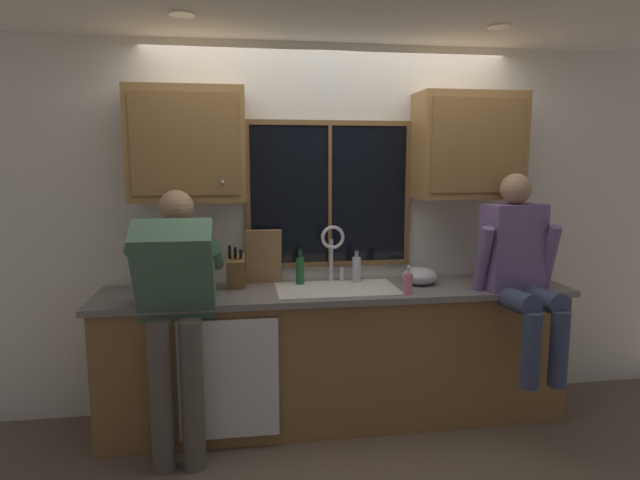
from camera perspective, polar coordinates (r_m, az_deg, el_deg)
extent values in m
cube|color=silver|center=(3.87, 0.84, 1.20)|extent=(5.45, 0.12, 2.55)
cylinder|color=#FFEAB2|center=(3.23, -14.43, 22.17)|extent=(0.14, 0.14, 0.01)
cylinder|color=#FFEAB2|center=(3.58, 18.47, 20.65)|extent=(0.14, 0.14, 0.01)
cube|color=black|center=(3.78, 0.98, 4.84)|extent=(1.10, 0.02, 0.95)
cube|color=brown|center=(3.77, 1.02, 12.32)|extent=(1.17, 0.02, 0.04)
cube|color=brown|center=(3.83, 0.98, -2.54)|extent=(1.17, 0.02, 0.04)
cube|color=brown|center=(3.72, -7.68, 4.70)|extent=(0.03, 0.02, 0.95)
cube|color=brown|center=(3.91, 9.27, 4.84)|extent=(0.03, 0.02, 0.95)
cube|color=brown|center=(3.77, 1.01, 4.83)|extent=(0.02, 0.02, 0.95)
cube|color=olive|center=(3.74, 1.73, -12.29)|extent=(3.05, 0.58, 0.88)
cube|color=slate|center=(3.58, 1.82, -5.50)|extent=(3.11, 0.62, 0.04)
cube|color=white|center=(3.38, -9.64, -14.38)|extent=(0.60, 0.02, 0.74)
cube|color=#9E703D|center=(3.58, -13.88, 9.76)|extent=(0.73, 0.33, 0.72)
cube|color=olive|center=(3.41, -14.13, 9.83)|extent=(0.65, 0.01, 0.62)
sphere|color=#B2B2B7|center=(3.39, -10.30, 6.06)|extent=(0.02, 0.02, 0.02)
cube|color=#9E703D|center=(3.90, 15.41, 9.58)|extent=(0.73, 0.33, 0.72)
cube|color=olive|center=(3.74, 16.49, 9.59)|extent=(0.65, 0.01, 0.62)
sphere|color=#B2B2B7|center=(3.83, 19.37, 5.98)|extent=(0.02, 0.02, 0.02)
cube|color=white|center=(3.59, 1.74, -5.31)|extent=(0.80, 0.46, 0.02)
cube|color=beige|center=(3.58, -1.44, -6.98)|extent=(0.36, 0.42, 0.20)
cube|color=beige|center=(3.65, 4.84, -6.70)|extent=(0.36, 0.42, 0.20)
cube|color=white|center=(3.61, 1.73, -6.85)|extent=(0.04, 0.42, 0.20)
cylinder|color=silver|center=(3.77, 1.14, -2.16)|extent=(0.03, 0.03, 0.30)
torus|color=silver|center=(3.68, 1.31, 0.27)|extent=(0.16, 0.02, 0.16)
cylinder|color=silver|center=(3.80, 2.33, -3.61)|extent=(0.03, 0.03, 0.09)
cylinder|color=#595147|center=(3.28, -16.43, -15.71)|extent=(0.13, 0.13, 0.88)
cylinder|color=#595147|center=(3.26, -13.36, -15.73)|extent=(0.13, 0.13, 0.88)
cube|color=#4C7259|center=(3.19, -15.11, -3.19)|extent=(0.44, 0.47, 0.62)
sphere|color=#A57A5B|center=(3.32, -14.99, 3.36)|extent=(0.21, 0.21, 0.21)
cylinder|color=#4C7259|center=(3.38, -18.52, -1.81)|extent=(0.09, 0.52, 0.26)
cylinder|color=#4C7259|center=(3.34, -11.05, -1.67)|extent=(0.09, 0.52, 0.26)
cylinder|color=#384260|center=(3.58, 19.91, -6.01)|extent=(0.14, 0.43, 0.16)
cylinder|color=#384260|center=(3.67, 22.39, -5.80)|extent=(0.14, 0.43, 0.16)
cylinder|color=#384260|center=(3.47, 21.45, -10.86)|extent=(0.11, 0.11, 0.46)
cylinder|color=#384260|center=(3.56, 24.00, -10.51)|extent=(0.11, 0.11, 0.46)
cube|color=slate|center=(3.75, 19.75, -0.68)|extent=(0.43, 0.27, 0.56)
sphere|color=#A57A5B|center=(3.72, 20.05, 5.12)|extent=(0.20, 0.20, 0.20)
cylinder|color=slate|center=(3.62, 16.86, -2.15)|extent=(0.08, 0.20, 0.47)
cylinder|color=slate|center=(3.84, 23.07, -1.87)|extent=(0.08, 0.20, 0.47)
cube|color=brown|center=(3.60, -8.92, -3.48)|extent=(0.12, 0.18, 0.25)
cylinder|color=black|center=(3.52, -9.55, -1.26)|extent=(0.02, 0.05, 0.09)
cylinder|color=black|center=(3.52, -8.98, -1.35)|extent=(0.02, 0.04, 0.08)
cylinder|color=black|center=(3.52, -8.40, -1.45)|extent=(0.02, 0.04, 0.06)
cube|color=#997047|center=(3.70, -6.01, -1.78)|extent=(0.25, 0.10, 0.38)
ellipsoid|color=#B7B7BC|center=(3.76, 10.52, -3.78)|extent=(0.24, 0.24, 0.12)
cylinder|color=pink|center=(3.46, 9.32, -4.62)|extent=(0.06, 0.06, 0.13)
cylinder|color=silver|center=(3.45, 9.35, -3.20)|extent=(0.02, 0.02, 0.04)
cylinder|color=silver|center=(3.42, 9.45, -2.84)|extent=(0.01, 0.04, 0.01)
cylinder|color=#1E592D|center=(3.69, -2.13, -3.30)|extent=(0.06, 0.06, 0.18)
cylinder|color=#184724|center=(3.67, -2.14, -1.54)|extent=(0.03, 0.03, 0.05)
cylinder|color=black|center=(3.66, -2.14, -1.09)|extent=(0.03, 0.03, 0.01)
cylinder|color=#B7B7BC|center=(3.76, 3.89, -3.16)|extent=(0.06, 0.06, 0.18)
cylinder|color=#929296|center=(3.74, 3.91, -1.49)|extent=(0.03, 0.03, 0.04)
cylinder|color=black|center=(3.73, 3.91, -1.07)|extent=(0.03, 0.03, 0.01)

